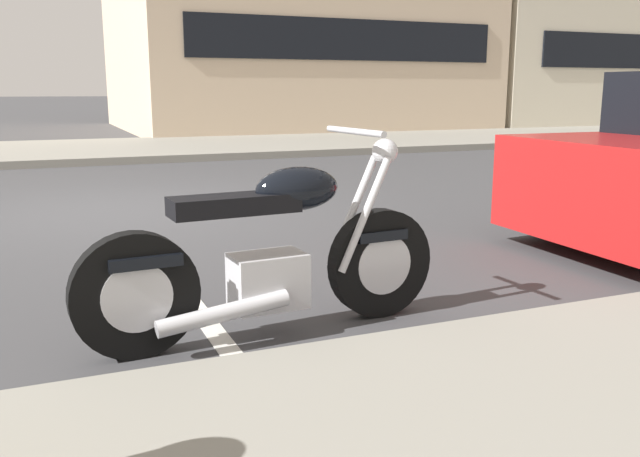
{
  "coord_description": "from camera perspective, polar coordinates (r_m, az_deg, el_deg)",
  "views": [
    {
      "loc": [
        -0.83,
        -7.7,
        1.33
      ],
      "look_at": [
        0.64,
        -4.19,
        0.54
      ],
      "focal_mm": 37.76,
      "sensor_mm": 36.0,
      "label": 1
    }
  ],
  "objects": [
    {
      "name": "ground_plane",
      "position": [
        7.86,
        -16.32,
        1.49
      ],
      "size": [
        260.0,
        260.0,
        0.0
      ],
      "primitive_type": "plane",
      "color": "#3D3D3F"
    },
    {
      "name": "sidewalk_far_curb",
      "position": [
        19.77,
        17.97,
        7.5
      ],
      "size": [
        120.0,
        5.0,
        0.14
      ],
      "primitive_type": "cube",
      "color": "gray",
      "rests_on": "ground"
    },
    {
      "name": "parking_stall_stripe",
      "position": [
        3.86,
        -8.97,
        -8.55
      ],
      "size": [
        0.12,
        2.2,
        0.01
      ],
      "primitive_type": "cube",
      "color": "silver",
      "rests_on": "ground"
    },
    {
      "name": "parked_motorcycle",
      "position": [
        3.67,
        -4.14,
        -2.53
      ],
      "size": [
        2.08,
        0.62,
        1.12
      ],
      "rotation": [
        0.0,
        0.0,
        0.06
      ],
      "color": "black",
      "rests_on": "ground"
    }
  ]
}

